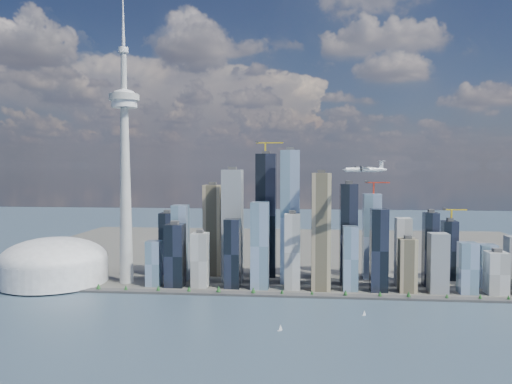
# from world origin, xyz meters

# --- Properties ---
(ground) EXTENTS (4000.00, 4000.00, 0.00)m
(ground) POSITION_xyz_m (0.00, 0.00, 0.00)
(ground) COLOR #2D4550
(ground) RESTS_ON ground
(seawall) EXTENTS (1100.00, 22.00, 4.00)m
(seawall) POSITION_xyz_m (0.00, 250.00, 2.00)
(seawall) COLOR #383838
(seawall) RESTS_ON ground
(land) EXTENTS (1400.00, 900.00, 3.00)m
(land) POSITION_xyz_m (0.00, 700.00, 1.50)
(land) COLOR #4C4C47
(land) RESTS_ON ground
(shoreline_trees) EXTENTS (960.53, 7.20, 8.80)m
(shoreline_trees) POSITION_xyz_m (0.00, 250.00, 8.78)
(shoreline_trees) COLOR #3F2D1E
(shoreline_trees) RESTS_ON seawall
(skyscraper_cluster) EXTENTS (736.00, 142.00, 273.67)m
(skyscraper_cluster) POSITION_xyz_m (59.61, 336.81, 85.26)
(skyscraper_cluster) COLOR black
(skyscraper_cluster) RESTS_ON land
(needle_tower) EXTENTS (56.00, 56.00, 550.50)m
(needle_tower) POSITION_xyz_m (-300.00, 310.00, 235.84)
(needle_tower) COLOR #A1A09C
(needle_tower) RESTS_ON land
(dome_stadium) EXTENTS (200.00, 200.00, 86.00)m
(dome_stadium) POSITION_xyz_m (-440.00, 300.00, 39.44)
(dome_stadium) COLOR #BCBCBC
(dome_stadium) RESTS_ON land
(airplane) EXTENTS (74.85, 66.68, 18.43)m
(airplane) POSITION_xyz_m (136.14, 216.89, 221.20)
(airplane) COLOR silver
(airplane) RESTS_ON ground
(sailboat_west) EXTENTS (7.02, 3.97, 9.91)m
(sailboat_west) POSITION_xyz_m (6.58, 66.65, 3.18)
(sailboat_west) COLOR silver
(sailboat_west) RESTS_ON ground
(sailboat_east) EXTENTS (6.17, 3.27, 8.64)m
(sailboat_east) POSITION_xyz_m (129.74, 149.30, 2.77)
(sailboat_east) COLOR silver
(sailboat_east) RESTS_ON ground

